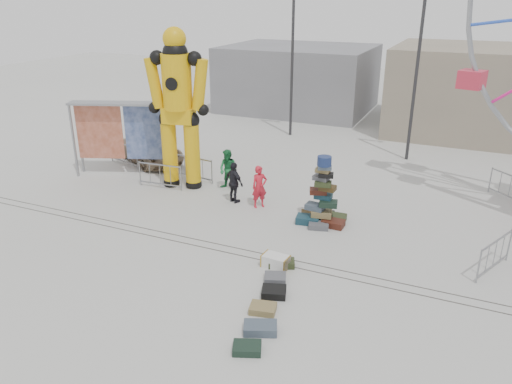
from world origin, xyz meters
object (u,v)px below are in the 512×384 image
at_px(pedestrian_red, 259,187).
at_px(lamp_post_left, 294,57).
at_px(lamp_post_right, 419,69).
at_px(barricade_dummy_c, 194,168).
at_px(parked_suv, 150,150).
at_px(suitcase_tower, 322,204).
at_px(barricade_dummy_a, 124,154).
at_px(pedestrian_green, 228,170).
at_px(banner_scaffold, 123,121).
at_px(barricade_wheel_back, 510,188).
at_px(pedestrian_black, 234,183).
at_px(crash_test_dummy, 178,104).
at_px(steamer_trunk, 276,261).
at_px(barricade_wheel_front, 495,255).
at_px(barricade_dummy_b, 160,176).

bearing_deg(pedestrian_red, lamp_post_left, 59.41).
height_order(lamp_post_right, barricade_dummy_c, lamp_post_right).
xyz_separation_m(barricade_dummy_c, parked_suv, (-3.33, 1.41, 0.05)).
bearing_deg(suitcase_tower, pedestrian_red, 165.70).
xyz_separation_m(barricade_dummy_a, pedestrian_green, (6.10, -0.85, 0.33)).
xyz_separation_m(banner_scaffold, barricade_wheel_back, (16.04, 3.72, -1.98)).
bearing_deg(pedestrian_black, pedestrian_red, -158.39).
relative_size(suitcase_tower, pedestrian_black, 1.52).
bearing_deg(crash_test_dummy, steamer_trunk, -49.03).
distance_m(barricade_wheel_back, pedestrian_red, 10.12).
xyz_separation_m(banner_scaffold, pedestrian_red, (7.07, -0.96, -1.69)).
height_order(barricade_dummy_c, barricade_wheel_front, same).
height_order(pedestrian_red, parked_suv, pedestrian_red).
relative_size(lamp_post_right, barricade_dummy_c, 4.00).
distance_m(barricade_dummy_a, barricade_wheel_front, 16.87).
distance_m(banner_scaffold, pedestrian_black, 6.27).
bearing_deg(pedestrian_black, banner_scaffold, 13.86).
bearing_deg(barricade_dummy_c, barricade_wheel_front, -7.46).
height_order(lamp_post_right, suitcase_tower, lamp_post_right).
distance_m(crash_test_dummy, parked_suv, 5.00).
distance_m(barricade_dummy_c, parked_suv, 3.62).
bearing_deg(parked_suv, lamp_post_left, -3.52).
bearing_deg(lamp_post_left, barricade_dummy_b, -102.09).
bearing_deg(barricade_dummy_a, crash_test_dummy, -2.19).
xyz_separation_m(barricade_dummy_a, barricade_wheel_front, (16.46, -3.68, 0.00)).
relative_size(barricade_dummy_a, pedestrian_red, 1.19).
bearing_deg(pedestrian_green, crash_test_dummy, -156.08).
distance_m(barricade_dummy_a, pedestrian_black, 7.25).
relative_size(barricade_wheel_front, pedestrian_red, 1.19).
height_order(lamp_post_left, pedestrian_green, lamp_post_left).
distance_m(barricade_dummy_c, pedestrian_red, 4.22).
bearing_deg(lamp_post_right, crash_test_dummy, -137.25).
xyz_separation_m(barricade_dummy_b, barricade_dummy_c, (0.82, 1.43, 0.00)).
xyz_separation_m(pedestrian_red, parked_suv, (-7.23, 3.00, -0.25)).
relative_size(barricade_dummy_b, barricade_wheel_front, 1.00).
distance_m(barricade_dummy_a, parked_suv, 1.27).
distance_m(crash_test_dummy, barricade_dummy_c, 3.18).
distance_m(crash_test_dummy, banner_scaffold, 3.30).
height_order(suitcase_tower, barricade_dummy_a, suitcase_tower).
distance_m(barricade_dummy_b, pedestrian_red, 4.73).
height_order(lamp_post_left, barricade_wheel_front, lamp_post_left).
bearing_deg(barricade_wheel_back, pedestrian_green, -118.65).
bearing_deg(steamer_trunk, crash_test_dummy, 147.48).
bearing_deg(pedestrian_black, pedestrian_green, -30.92).
bearing_deg(lamp_post_left, barricade_dummy_c, -98.92).
xyz_separation_m(steamer_trunk, barricade_dummy_c, (-6.20, 5.64, 0.36)).
xyz_separation_m(banner_scaffold, barricade_dummy_b, (2.35, -0.80, -1.98)).
distance_m(lamp_post_right, barricade_wheel_back, 7.10).
bearing_deg(suitcase_tower, banner_scaffold, 166.39).
bearing_deg(barricade_dummy_b, crash_test_dummy, 32.08).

